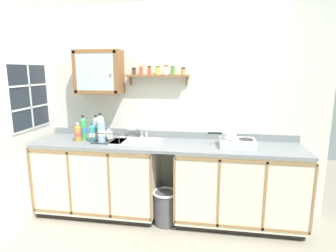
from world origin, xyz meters
name	(u,v)px	position (x,y,z in m)	size (l,w,h in m)	color
floor	(160,237)	(0.00, 0.00, 0.00)	(6.06, 6.06, 0.00)	#9E9384
back_wall	(170,101)	(0.00, 0.73, 1.36)	(3.66, 0.07, 2.70)	silver
lower_cabinet_run	(100,178)	(-0.81, 0.41, 0.45)	(1.42, 0.61, 0.88)	black
lower_cabinet_run_right	(239,187)	(0.83, 0.41, 0.45)	(1.39, 0.61, 0.88)	black
countertop	(166,145)	(0.00, 0.41, 0.90)	(3.02, 0.63, 0.03)	gray
backsplash	(170,134)	(0.00, 0.70, 0.95)	(3.02, 0.02, 0.08)	gray
sink	(138,142)	(-0.34, 0.45, 0.91)	(0.57, 0.41, 0.45)	silver
hot_plate_stove	(237,143)	(0.79, 0.40, 0.95)	(0.38, 0.32, 0.08)	silver
saucepan	(228,135)	(0.69, 0.42, 1.04)	(0.31, 0.17, 0.07)	silver
bottle_detergent_teal_0	(92,133)	(-0.85, 0.33, 1.02)	(0.07, 0.07, 0.23)	teal
bottle_opaque_white_1	(101,128)	(-0.77, 0.41, 1.06)	(0.08, 0.08, 0.33)	white
bottle_soda_green_2	(84,128)	(-1.01, 0.46, 1.04)	(0.08, 0.08, 0.29)	#4CB266
bottle_juice_amber_3	(78,133)	(-1.03, 0.36, 1.01)	(0.08, 0.08, 0.22)	gold
bottle_water_blue_4	(101,131)	(-0.72, 0.30, 1.05)	(0.08, 0.08, 0.30)	#8CB7E0
bottle_water_clear_5	(96,128)	(-0.86, 0.48, 1.05)	(0.07, 0.07, 0.29)	silver
dish_rack	(109,139)	(-0.67, 0.39, 0.94)	(0.34, 0.27, 0.17)	#333338
mug	(109,135)	(-0.71, 0.49, 0.96)	(0.13, 0.09, 0.10)	white
wall_cabinet	(99,72)	(-0.83, 0.58, 1.71)	(0.55, 0.27, 0.51)	brown
spice_shelf	(158,74)	(-0.13, 0.64, 1.68)	(0.74, 0.14, 0.23)	brown
window	(29,97)	(-1.53, 0.24, 1.44)	(0.03, 0.68, 0.74)	#262D38
trash_bin	(165,207)	(0.01, 0.27, 0.21)	(0.28, 0.28, 0.39)	#4C4C51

